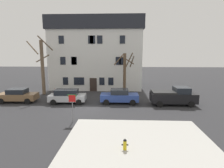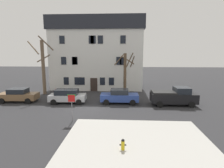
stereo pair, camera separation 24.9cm
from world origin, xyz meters
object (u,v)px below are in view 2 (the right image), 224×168
at_px(tree_bare_mid, 125,73).
at_px(pickup_truck_black, 174,96).
at_px(street_sign_pole, 72,103).
at_px(car_brown_sedan, 18,95).
at_px(bicycle_leaning, 57,92).
at_px(fire_hydrant, 123,144).
at_px(building_main, 98,53).
at_px(car_blue_sedan, 119,96).
at_px(car_silver_wagon, 67,96).
at_px(tree_bare_near, 43,66).

xyz_separation_m(tree_bare_mid, pickup_truck_black, (5.59, -4.26, -2.30)).
distance_m(tree_bare_mid, street_sign_pole, 11.37).
bearing_deg(car_brown_sedan, bicycle_leaning, 49.21).
xyz_separation_m(tree_bare_mid, fire_hydrant, (-0.33, -14.92, -2.84)).
bearing_deg(building_main, car_brown_sedan, -127.59).
distance_m(car_blue_sedan, pickup_truck_black, 6.34).
bearing_deg(building_main, car_silver_wagon, -101.56).
height_order(building_main, fire_hydrant, building_main).
xyz_separation_m(car_blue_sedan, pickup_truck_black, (6.33, -0.33, 0.15)).
xyz_separation_m(building_main, bicycle_leaning, (-5.16, -7.18, -5.57)).
distance_m(car_brown_sedan, fire_hydrant, 16.98).
distance_m(fire_hydrant, street_sign_pole, 6.64).
height_order(car_brown_sedan, bicycle_leaning, car_brown_sedan).
bearing_deg(bicycle_leaning, car_blue_sedan, -23.44).
height_order(tree_bare_near, bicycle_leaning, tree_bare_near).
relative_size(building_main, bicycle_leaning, 9.36).
relative_size(tree_bare_mid, car_silver_wagon, 1.37).
bearing_deg(tree_bare_near, car_silver_wagon, -43.73).
xyz_separation_m(car_blue_sedan, street_sign_pole, (-4.08, -6.24, 0.87)).
bearing_deg(bicycle_leaning, tree_bare_mid, -0.15).
xyz_separation_m(tree_bare_near, car_brown_sedan, (-1.43, -4.37, -3.36)).
relative_size(tree_bare_near, car_brown_sedan, 1.77).
xyz_separation_m(tree_bare_near, car_blue_sedan, (11.12, -4.38, -3.33)).
xyz_separation_m(tree_bare_mid, car_brown_sedan, (-13.28, -3.93, -2.48)).
height_order(tree_bare_mid, street_sign_pole, tree_bare_mid).
bearing_deg(street_sign_pole, building_main, 89.67).
bearing_deg(car_silver_wagon, tree_bare_mid, 30.64).
distance_m(pickup_truck_black, bicycle_leaning, 16.06).
bearing_deg(building_main, tree_bare_near, -136.54).
height_order(tree_bare_near, car_blue_sedan, tree_bare_near).
distance_m(tree_bare_mid, car_brown_sedan, 14.07).
bearing_deg(tree_bare_near, building_main, 43.46).
relative_size(car_brown_sedan, car_silver_wagon, 1.06).
relative_size(tree_bare_near, street_sign_pole, 3.36).
height_order(car_blue_sedan, street_sign_pole, street_sign_pole).
height_order(tree_bare_mid, bicycle_leaning, tree_bare_mid).
xyz_separation_m(car_blue_sedan, bicycle_leaning, (-9.14, 3.96, -0.50)).
bearing_deg(fire_hydrant, car_silver_wagon, 121.93).
bearing_deg(pickup_truck_black, fire_hydrant, -119.09).
relative_size(building_main, fire_hydrant, 21.89).
bearing_deg(bicycle_leaning, street_sign_pole, -63.63).
height_order(building_main, car_brown_sedan, building_main).
xyz_separation_m(car_brown_sedan, pickup_truck_black, (18.88, -0.33, 0.18)).
bearing_deg(building_main, street_sign_pole, -90.33).
relative_size(car_brown_sedan, pickup_truck_black, 0.91).
distance_m(pickup_truck_black, fire_hydrant, 12.21).
relative_size(car_blue_sedan, fire_hydrant, 6.47).
bearing_deg(tree_bare_mid, building_main, 123.14).
distance_m(car_silver_wagon, fire_hydrant, 12.67).
height_order(car_silver_wagon, street_sign_pole, street_sign_pole).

